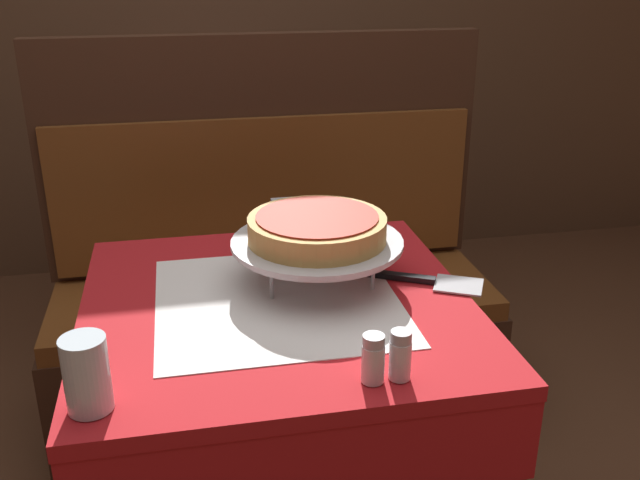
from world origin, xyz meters
name	(u,v)px	position (x,y,z in m)	size (l,w,h in m)	color
dining_table_front	(279,349)	(0.00, 0.00, 0.65)	(0.77, 0.77, 0.77)	red
dining_table_rear	(228,156)	(0.02, 1.56, 0.64)	(0.71, 0.71, 0.76)	red
booth_bench	(274,314)	(0.09, 0.74, 0.34)	(1.36, 0.48, 1.19)	#3D2316
back_wall_panel	(209,4)	(0.00, 2.01, 1.20)	(6.00, 0.04, 2.40)	brown
pizza_pan_stand	(317,244)	(0.10, 0.07, 0.85)	(0.36, 0.36, 0.09)	#ADADB2
deep_dish_pizza	(317,228)	(0.10, 0.07, 0.89)	(0.29, 0.29, 0.05)	tan
pizza_server	(427,280)	(0.32, 0.02, 0.77)	(0.25, 0.16, 0.01)	#BCBCC1
water_glass_near	(87,374)	(-0.33, -0.30, 0.83)	(0.07, 0.07, 0.12)	silver
salt_shaker	(373,359)	(0.11, -0.32, 0.81)	(0.04, 0.04, 0.08)	silver
pepper_shaker	(400,355)	(0.16, -0.32, 0.81)	(0.04, 0.04, 0.09)	silver
napkin_holder	(292,217)	(0.09, 0.34, 0.81)	(0.10, 0.05, 0.09)	#B2B2B7
condiment_caddy	(217,111)	(-0.01, 1.64, 0.81)	(0.13, 0.13, 0.18)	black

